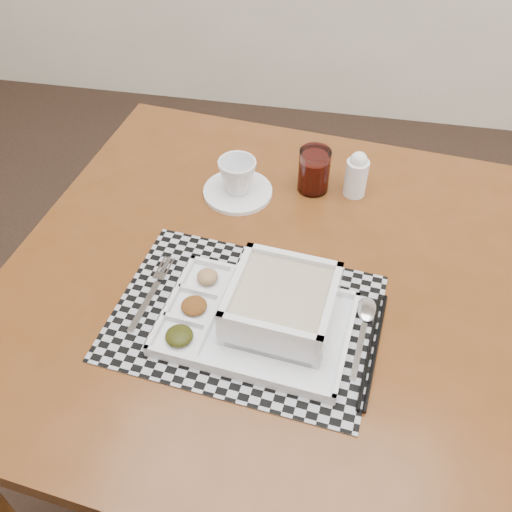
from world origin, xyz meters
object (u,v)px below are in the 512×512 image
at_px(serving_tray, 272,310).
at_px(creamer_bottle, 356,174).
at_px(cup, 237,176).
at_px(juice_glass, 314,172).
at_px(dining_table, 264,298).

relative_size(serving_tray, creamer_bottle, 3.22).
xyz_separation_m(cup, juice_glass, (0.16, 0.05, -0.00)).
bearing_deg(juice_glass, creamer_bottle, -0.05).
height_order(dining_table, creamer_bottle, creamer_bottle).
bearing_deg(creamer_bottle, serving_tray, -107.07).
bearing_deg(creamer_bottle, cup, -169.16).
bearing_deg(juice_glass, cup, -163.21).
bearing_deg(serving_tray, cup, 111.27).
height_order(serving_tray, cup, serving_tray).
height_order(juice_glass, creamer_bottle, creamer_bottle).
relative_size(cup, creamer_bottle, 0.77).
distance_m(juice_glass, creamer_bottle, 0.09).
distance_m(serving_tray, cup, 0.36).
bearing_deg(serving_tray, dining_table, 105.46).
bearing_deg(dining_table, cup, 114.14).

